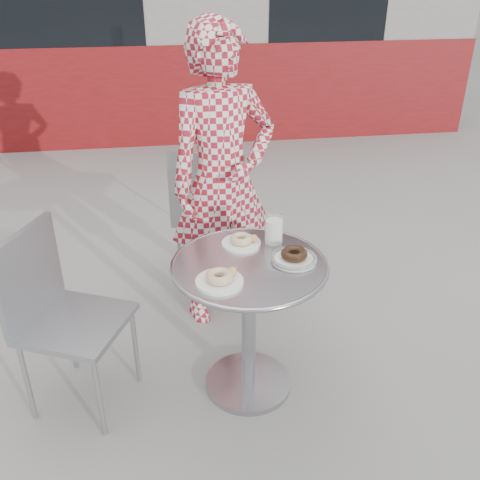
{
  "coord_description": "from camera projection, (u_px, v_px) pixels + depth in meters",
  "views": [
    {
      "loc": [
        -0.31,
        -1.9,
        1.79
      ],
      "look_at": [
        -0.02,
        0.04,
        0.73
      ],
      "focal_mm": 40.0,
      "sensor_mm": 36.0,
      "label": 1
    }
  ],
  "objects": [
    {
      "name": "ground",
      "position": [
        246.0,
        379.0,
        2.55
      ],
      "size": [
        60.0,
        60.0,
        0.0
      ],
      "primitive_type": "plane",
      "color": "#979590",
      "rests_on": "ground"
    },
    {
      "name": "bistro_table",
      "position": [
        249.0,
        296.0,
        2.27
      ],
      "size": [
        0.66,
        0.66,
        0.67
      ],
      "rotation": [
        0.0,
        0.0,
        0.15
      ],
      "color": "#B0B0B5",
      "rests_on": "ground"
    },
    {
      "name": "chair_far",
      "position": [
        214.0,
        239.0,
        3.22
      ],
      "size": [
        0.51,
        0.51,
        0.87
      ],
      "rotation": [
        0.0,
        0.0,
        2.87
      ],
      "color": "#9B9DA2",
      "rests_on": "ground"
    },
    {
      "name": "chair_left",
      "position": [
        79.0,
        354.0,
        2.32
      ],
      "size": [
        0.52,
        0.52,
        0.83
      ],
      "rotation": [
        0.0,
        0.0,
        1.15
      ],
      "color": "#9B9DA2",
      "rests_on": "ground"
    },
    {
      "name": "seated_person",
      "position": [
        223.0,
        181.0,
        2.69
      ],
      "size": [
        0.65,
        0.53,
        1.55
      ],
      "primitive_type": "imported",
      "rotation": [
        0.0,
        0.0,
        0.31
      ],
      "color": "maroon",
      "rests_on": "ground"
    },
    {
      "name": "plate_far",
      "position": [
        242.0,
        241.0,
        2.33
      ],
      "size": [
        0.17,
        0.17,
        0.05
      ],
      "rotation": [
        0.0,
        0.0,
        -0.43
      ],
      "color": "white",
      "rests_on": "bistro_table"
    },
    {
      "name": "plate_near",
      "position": [
        220.0,
        279.0,
        2.06
      ],
      "size": [
        0.19,
        0.19,
        0.05
      ],
      "rotation": [
        0.0,
        0.0,
        0.11
      ],
      "color": "white",
      "rests_on": "bistro_table"
    },
    {
      "name": "plate_checker",
      "position": [
        294.0,
        257.0,
        2.21
      ],
      "size": [
        0.19,
        0.19,
        0.05
      ],
      "rotation": [
        0.0,
        0.0,
        0.01
      ],
      "color": "white",
      "rests_on": "bistro_table"
    },
    {
      "name": "milk_cup",
      "position": [
        274.0,
        230.0,
        2.33
      ],
      "size": [
        0.08,
        0.08,
        0.13
      ],
      "rotation": [
        0.0,
        0.0,
        -0.06
      ],
      "color": "white",
      "rests_on": "bistro_table"
    }
  ]
}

